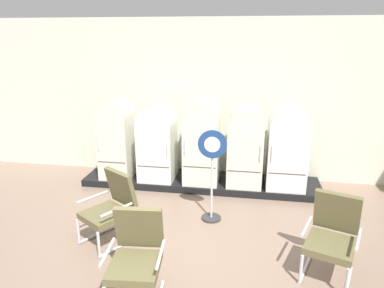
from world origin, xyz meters
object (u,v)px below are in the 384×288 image
object	(u,v)px
armchair_right	(332,234)
armchair_center	(136,253)
refrigerator_1	(157,141)
refrigerator_2	(202,139)
armchair_left	(111,205)
refrigerator_4	(287,145)
refrigerator_3	(246,144)
refrigerator_0	(116,136)
sign_stand	(212,177)

from	to	relation	value
armchair_right	armchair_center	size ratio (longest dim) A/B	1.00
armchair_right	refrigerator_1	bearing A→B (deg)	140.59
refrigerator_2	armchair_right	bearing A→B (deg)	-49.76
refrigerator_1	armchair_left	bearing A→B (deg)	-94.03
refrigerator_4	armchair_center	xyz separation A→B (m)	(-1.90, -3.10, -0.40)
refrigerator_3	armchair_right	bearing A→B (deg)	-63.93
refrigerator_2	armchair_left	distance (m)	2.33
refrigerator_4	armchair_right	world-z (taller)	refrigerator_4
refrigerator_2	armchair_left	bearing A→B (deg)	-116.83
refrigerator_0	armchair_center	world-z (taller)	refrigerator_0
refrigerator_0	armchair_right	bearing A→B (deg)	-32.30
refrigerator_1	refrigerator_2	bearing A→B (deg)	-1.59
refrigerator_1	armchair_center	size ratio (longest dim) A/B	1.44
refrigerator_0	refrigerator_2	xyz separation A→B (m)	(1.71, -0.01, 0.02)
refrigerator_1	armchair_left	size ratio (longest dim) A/B	1.44
refrigerator_1	refrigerator_0	bearing A→B (deg)	-178.95
refrigerator_1	refrigerator_3	distance (m)	1.71
refrigerator_2	refrigerator_3	xyz separation A→B (m)	(0.83, -0.01, -0.06)
refrigerator_2	sign_stand	xyz separation A→B (m)	(0.33, -1.22, -0.25)
refrigerator_2	armchair_center	size ratio (longest dim) A/B	1.57
sign_stand	refrigerator_0	bearing A→B (deg)	149.03
refrigerator_1	sign_stand	world-z (taller)	refrigerator_1
refrigerator_3	armchair_left	bearing A→B (deg)	-132.42
refrigerator_4	armchair_center	size ratio (longest dim) A/B	1.50
sign_stand	refrigerator_3	bearing A→B (deg)	67.78
armchair_right	armchair_left	bearing A→B (deg)	174.82
refrigerator_0	armchair_left	distance (m)	2.20
refrigerator_2	armchair_right	size ratio (longest dim) A/B	1.57
refrigerator_1	armchair_right	size ratio (longest dim) A/B	1.44
refrigerator_1	armchair_right	distance (m)	3.69
armchair_left	armchair_right	world-z (taller)	same
refrigerator_4	armchair_right	bearing A→B (deg)	-81.09
refrigerator_3	refrigerator_4	world-z (taller)	refrigerator_4
refrigerator_0	refrigerator_3	world-z (taller)	refrigerator_0
refrigerator_1	sign_stand	xyz separation A→B (m)	(1.22, -1.24, -0.18)
refrigerator_3	refrigerator_4	size ratio (longest dim) A/B	0.97
refrigerator_4	armchair_left	xyz separation A→B (m)	(-2.62, -2.06, -0.40)
refrigerator_0	refrigerator_4	size ratio (longest dim) A/B	1.01
refrigerator_2	armchair_left	xyz separation A→B (m)	(-1.03, -2.04, -0.44)
refrigerator_0	refrigerator_2	world-z (taller)	refrigerator_2
armchair_left	armchair_center	bearing A→B (deg)	-55.56
armchair_right	sign_stand	bearing A→B (deg)	146.08
armchair_left	refrigerator_4	bearing A→B (deg)	38.14
armchair_right	armchair_center	xyz separation A→B (m)	(-2.26, -0.78, 0.00)
refrigerator_3	sign_stand	world-z (taller)	refrigerator_3
refrigerator_1	sign_stand	distance (m)	1.75
armchair_left	sign_stand	size ratio (longest dim) A/B	0.69
sign_stand	refrigerator_1	bearing A→B (deg)	134.42
refrigerator_1	sign_stand	size ratio (longest dim) A/B	0.98
refrigerator_1	refrigerator_2	size ratio (longest dim) A/B	0.92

